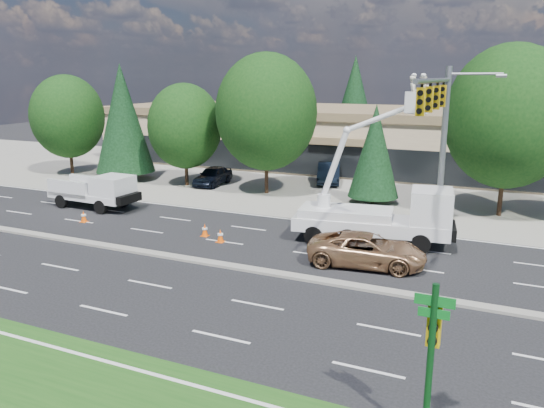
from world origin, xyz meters
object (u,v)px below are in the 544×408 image
at_px(signal_mast, 440,127).
at_px(utility_pickup, 97,194).
at_px(street_sign_pole, 432,346).
at_px(minivan, 367,250).
at_px(bucket_truck, 385,209).

distance_m(signal_mast, utility_pickup, 21.83).
bearing_deg(signal_mast, street_sign_pole, -82.73).
bearing_deg(street_sign_pole, minivan, 111.02).
xyz_separation_m(signal_mast, minivan, (-2.33, -4.24, -5.31)).
bearing_deg(signal_mast, minivan, -118.81).
height_order(street_sign_pole, minivan, street_sign_pole).
relative_size(utility_pickup, minivan, 1.13).
xyz_separation_m(signal_mast, bucket_truck, (-2.35, -0.74, -4.21)).
bearing_deg(bucket_truck, signal_mast, 9.19).
height_order(street_sign_pole, bucket_truck, bucket_truck).
bearing_deg(signal_mast, bucket_truck, -162.44).
height_order(utility_pickup, bucket_truck, bucket_truck).
bearing_deg(utility_pickup, signal_mast, 5.07).
xyz_separation_m(street_sign_pole, utility_pickup, (-23.17, 14.58, -1.51)).
distance_m(signal_mast, bucket_truck, 4.88).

